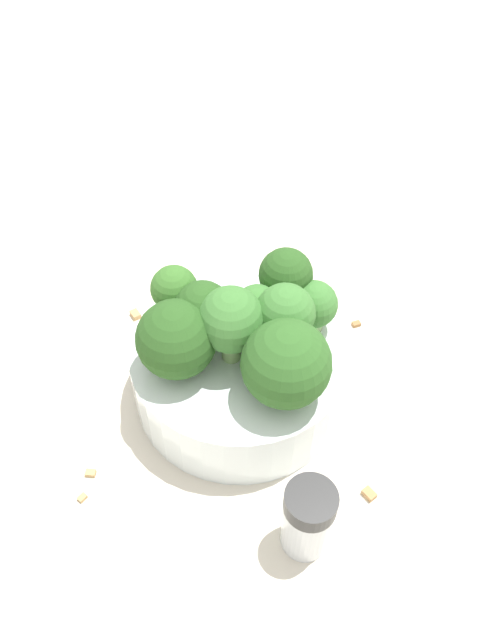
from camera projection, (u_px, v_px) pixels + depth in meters
The scene contains 17 objects.
ground_plane at pixel (240, 391), 0.48m from camera, with size 3.00×3.00×0.00m, color beige.
bowl at pixel (240, 371), 0.46m from camera, with size 0.16×0.16×0.05m, color silver.
broccoli_floret_0 at pixel (286, 364), 0.40m from camera, with size 0.06×0.06×0.06m.
broccoli_floret_1 at pixel (203, 312), 0.42m from camera, with size 0.04×0.04×0.05m.
broccoli_floret_2 at pixel (175, 292), 0.44m from camera, with size 0.03×0.03×0.05m.
broccoli_floret_3 at pixel (233, 323), 0.41m from camera, with size 0.05×0.05×0.06m.
broccoli_floret_4 at pixel (176, 340), 0.41m from camera, with size 0.05×0.05×0.06m.
broccoli_floret_5 at pixel (285, 315), 0.42m from camera, with size 0.04×0.04×0.06m.
broccoli_floret_6 at pixel (314, 306), 0.44m from camera, with size 0.03×0.03×0.04m.
broccoli_floret_7 at pixel (259, 313), 0.44m from camera, with size 0.04×0.04×0.04m.
broccoli_floret_8 at pixel (287, 277), 0.44m from camera, with size 0.04×0.04×0.06m.
pepper_shaker at pixel (308, 519), 0.38m from camera, with size 0.03×0.03×0.06m.
almond_crumb_0 at pixel (136, 312), 0.53m from camera, with size 0.01×0.01×0.01m, color tan.
almond_crumb_1 at pixel (82, 497), 0.42m from camera, with size 0.01×0.00×0.01m, color tan.
almond_crumb_2 at pixel (90, 472), 0.43m from camera, with size 0.01×0.00×0.01m, color tan.
almond_crumb_3 at pixel (357, 323), 0.53m from camera, with size 0.01×0.00×0.01m, color olive.
almond_crumb_4 at pixel (370, 492), 0.42m from camera, with size 0.01×0.01×0.01m, color #AD7F4C.
Camera 1 is at (-0.21, -0.18, 0.40)m, focal length 35.00 mm.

